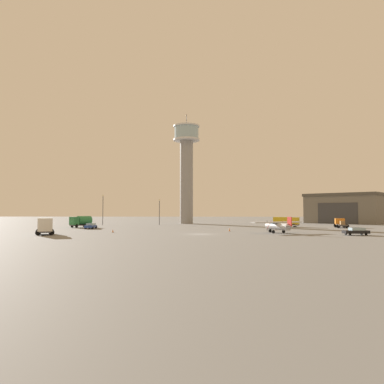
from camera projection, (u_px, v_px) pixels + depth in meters
name	position (u px, v px, depth m)	size (l,w,h in m)	color
ground_plane	(200.00, 234.00, 67.80)	(400.00, 400.00, 0.00)	slate
control_tower	(186.00, 162.00, 124.52)	(9.11, 9.11, 37.98)	gray
hangar	(349.00, 208.00, 129.82)	(33.96, 33.82, 10.45)	#6B665B
airplane_silver	(278.00, 225.00, 70.67)	(10.70, 8.50, 3.26)	#B7BABF
truck_box_white	(45.00, 225.00, 66.23)	(4.81, 6.71, 3.08)	#38383D
truck_flatbed_orange	(341.00, 223.00, 94.23)	(3.88, 6.55, 2.38)	#38383D
truck_box_yellow	(286.00, 221.00, 98.08)	(6.96, 5.05, 2.68)	#38383D
truck_fuel_tanker_green	(81.00, 221.00, 95.17)	(5.30, 5.75, 3.00)	#38383D
car_black	(356.00, 231.00, 64.88)	(4.46, 2.44, 1.37)	black
car_blue	(91.00, 226.00, 87.73)	(2.39, 4.24, 1.37)	#2847A8
light_post_west	(159.00, 209.00, 112.50)	(0.44, 0.44, 8.03)	#38383D
light_post_east	(103.00, 207.00, 110.24)	(0.44, 0.44, 9.26)	#38383D
traffic_cone_near_left	(230.00, 230.00, 77.26)	(0.36, 0.36, 0.70)	black
traffic_cone_near_right	(113.00, 231.00, 73.11)	(0.36, 0.36, 0.66)	black
traffic_cone_mid_apron	(276.00, 229.00, 82.18)	(0.36, 0.36, 0.56)	black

